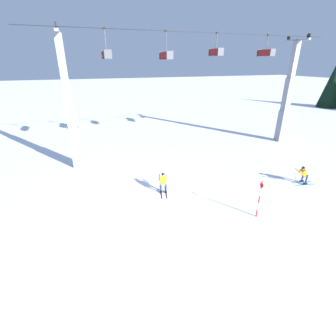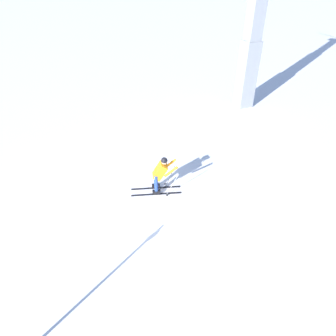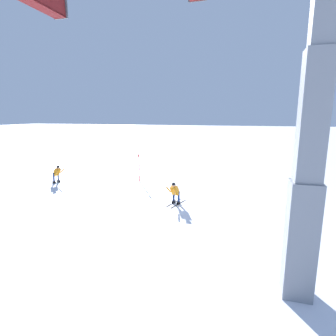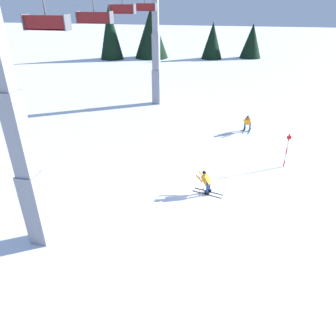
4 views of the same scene
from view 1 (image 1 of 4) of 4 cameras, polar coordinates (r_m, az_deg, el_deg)
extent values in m
plane|color=white|center=(17.17, 2.55, -6.11)|extent=(260.00, 260.00, 0.00)
cube|color=black|center=(17.35, -1.65, -5.74)|extent=(0.55, 1.74, 0.01)
cube|color=black|center=(17.30, -1.65, -5.49)|extent=(0.18, 0.30, 0.16)
cylinder|color=navy|center=(17.11, -1.67, -4.34)|extent=(0.13, 0.13, 0.63)
cube|color=black|center=(17.36, -0.49, -5.69)|extent=(0.55, 1.74, 0.01)
cube|color=black|center=(17.32, -0.49, -5.45)|extent=(0.18, 0.30, 0.16)
cylinder|color=navy|center=(17.13, -0.49, -4.30)|extent=(0.13, 0.13, 0.63)
cube|color=orange|center=(17.08, -1.12, -2.93)|extent=(0.54, 0.61, 0.63)
sphere|color=beige|center=(17.05, -1.16, -1.59)|extent=(0.21, 0.21, 0.21)
sphere|color=black|center=(17.03, -1.16, -1.48)|extent=(0.22, 0.22, 0.22)
cylinder|color=orange|center=(17.34, -1.95, -2.14)|extent=(0.21, 0.48, 0.41)
cylinder|color=gray|center=(17.62, -2.08, -3.75)|extent=(0.03, 0.48, 1.07)
cylinder|color=black|center=(17.63, -2.19, -5.06)|extent=(0.07, 0.07, 0.01)
cylinder|color=orange|center=(17.36, -0.44, -2.09)|extent=(0.21, 0.48, 0.41)
cylinder|color=gray|center=(17.64, -0.29, -3.69)|extent=(0.26, 0.43, 1.07)
cylinder|color=black|center=(17.66, -0.09, -4.99)|extent=(0.07, 0.07, 0.01)
cube|color=gray|center=(22.53, -20.81, 4.58)|extent=(0.82, 0.82, 3.48)
cube|color=gray|center=(21.73, -22.16, 13.25)|extent=(0.68, 0.68, 3.48)
cube|color=gray|center=(21.48, -23.67, 22.34)|extent=(0.55, 0.55, 3.48)
cube|color=gray|center=(21.57, -24.56, 27.14)|extent=(0.28, 2.38, 0.18)
cylinder|color=black|center=(22.60, -24.53, 27.54)|extent=(0.10, 0.44, 0.44)
cylinder|color=black|center=(20.59, -24.85, 28.06)|extent=(0.10, 0.44, 0.44)
cube|color=gray|center=(31.17, 25.06, 8.91)|extent=(0.82, 0.82, 3.48)
cube|color=gray|center=(30.60, 26.21, 15.18)|extent=(0.69, 0.69, 3.48)
cube|color=gray|center=(30.42, 27.46, 21.59)|extent=(0.56, 0.56, 3.48)
cube|color=gray|center=(30.49, 28.16, 24.97)|extent=(0.28, 2.86, 0.18)
cylinder|color=black|center=(31.40, 26.47, 25.61)|extent=(0.10, 0.44, 0.44)
cylinder|color=black|center=(29.64, 30.14, 25.21)|extent=(0.10, 0.44, 0.44)
cylinder|color=black|center=(23.96, 6.94, 29.06)|extent=(28.33, 0.05, 0.05)
cube|color=black|center=(21.74, -14.75, 29.11)|extent=(0.20, 0.16, 0.14)
cylinder|color=#4C4F54|center=(21.67, -14.52, 27.12)|extent=(0.07, 0.07, 1.52)
cube|color=maroon|center=(21.62, -14.14, 23.66)|extent=(0.45, 1.92, 0.06)
cube|color=maroon|center=(21.60, -14.78, 24.34)|extent=(0.06, 1.92, 0.55)
cylinder|color=#4C4F54|center=(21.66, -13.35, 24.53)|extent=(0.04, 1.83, 0.04)
cube|color=#4C4F54|center=(22.58, -14.52, 24.30)|extent=(0.57, 0.05, 0.63)
cube|color=#4C4F54|center=(20.67, -13.88, 24.48)|extent=(0.57, 0.05, 0.63)
cube|color=black|center=(22.86, -0.49, 29.48)|extent=(0.20, 0.16, 0.14)
cylinder|color=#4C4F54|center=(22.80, -0.48, 27.53)|extent=(0.07, 0.07, 1.55)
cube|color=maroon|center=(22.75, -0.47, 24.20)|extent=(0.45, 1.98, 0.06)
cube|color=maroon|center=(22.69, -0.98, 24.89)|extent=(0.06, 1.98, 0.55)
cylinder|color=#4C4F54|center=(22.85, 0.33, 24.95)|extent=(0.04, 1.88, 0.04)
cube|color=#4C4F54|center=(23.69, -1.34, 24.84)|extent=(0.57, 0.05, 0.63)
cube|color=#4C4F54|center=(21.82, 0.48, 24.94)|extent=(0.57, 0.05, 0.63)
cube|color=black|center=(24.85, 11.46, 28.61)|extent=(0.20, 0.16, 0.14)
cylinder|color=#4C4F54|center=(24.80, 11.33, 27.18)|extent=(0.07, 0.07, 1.24)
cube|color=maroon|center=(24.75, 11.10, 24.49)|extent=(0.45, 1.71, 0.06)
cube|color=maroon|center=(24.66, 10.72, 25.16)|extent=(0.06, 1.71, 0.55)
cylinder|color=#4C4F54|center=(24.91, 11.83, 25.12)|extent=(0.04, 1.62, 0.04)
cube|color=#4C4F54|center=(25.50, 10.10, 25.14)|extent=(0.57, 0.05, 0.63)
cube|color=#4C4F54|center=(24.02, 12.27, 25.10)|extent=(0.57, 0.05, 0.63)
cube|color=black|center=(28.01, 22.48, 26.85)|extent=(0.20, 0.16, 0.14)
cylinder|color=#4C4F54|center=(27.97, 22.26, 25.60)|extent=(0.07, 0.07, 1.23)
cube|color=maroon|center=(27.92, 21.87, 23.24)|extent=(0.45, 1.94, 0.06)
cube|color=maroon|center=(27.81, 21.63, 23.85)|extent=(0.06, 1.94, 0.55)
cylinder|color=#4C4F54|center=(28.13, 22.48, 23.77)|extent=(0.04, 1.85, 0.04)
cube|color=#4C4F54|center=(28.68, 20.61, 23.94)|extent=(0.57, 0.05, 0.63)
cube|color=#4C4F54|center=(27.19, 23.38, 23.64)|extent=(0.57, 0.05, 0.63)
cylinder|color=red|center=(15.67, 20.08, -9.88)|extent=(0.07, 0.07, 0.47)
cylinder|color=white|center=(15.43, 20.32, -8.41)|extent=(0.07, 0.07, 0.47)
cylinder|color=red|center=(15.19, 20.57, -6.90)|extent=(0.07, 0.07, 0.47)
cylinder|color=white|center=(14.97, 20.83, -5.34)|extent=(0.07, 0.07, 0.47)
cylinder|color=red|center=(14.76, 21.09, -3.73)|extent=(0.07, 0.07, 0.47)
cylinder|color=red|center=(14.78, 21.13, -3.77)|extent=(0.01, 0.28, 0.28)
cube|color=#198CCC|center=(21.09, 29.46, -3.43)|extent=(1.61, 0.41, 0.01)
cube|color=black|center=(21.05, 29.50, -3.22)|extent=(0.30, 0.16, 0.16)
cylinder|color=navy|center=(20.90, 29.72, -2.22)|extent=(0.13, 0.13, 0.65)
cube|color=#198CCC|center=(21.39, 28.79, -2.92)|extent=(1.61, 0.41, 0.01)
cube|color=black|center=(21.36, 28.84, -2.71)|extent=(0.30, 0.16, 0.16)
cylinder|color=navy|center=(21.20, 29.05, -1.73)|extent=(0.13, 0.13, 0.65)
cube|color=orange|center=(20.80, 29.26, -1.00)|extent=(0.61, 0.52, 0.65)
sphere|color=beige|center=(20.57, 29.12, -0.06)|extent=(0.22, 0.22, 0.22)
sphere|color=black|center=(20.56, 29.14, 0.03)|extent=(0.23, 0.23, 0.23)
cylinder|color=orange|center=(20.38, 28.86, -1.08)|extent=(0.49, 0.18, 0.43)
cylinder|color=gray|center=(20.55, 28.54, -2.61)|extent=(0.49, 0.05, 1.11)
cylinder|color=black|center=(20.77, 28.80, -3.55)|extent=(0.07, 0.07, 0.01)
cylinder|color=orange|center=(20.71, 28.14, -0.56)|extent=(0.49, 0.18, 0.43)
cylinder|color=gray|center=(20.94, 27.69, -1.96)|extent=(0.45, 0.23, 1.11)
cylinder|color=black|center=(21.22, 27.82, -2.78)|extent=(0.07, 0.07, 0.01)
cone|color=black|center=(60.08, 34.24, 16.06)|extent=(4.25, 4.25, 9.14)
camera|label=2|loc=(17.42, 28.54, 15.12)|focal=32.08mm
camera|label=3|loc=(29.64, -18.68, 16.23)|focal=28.64mm
camera|label=4|loc=(17.19, -62.08, 16.46)|focal=33.62mm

